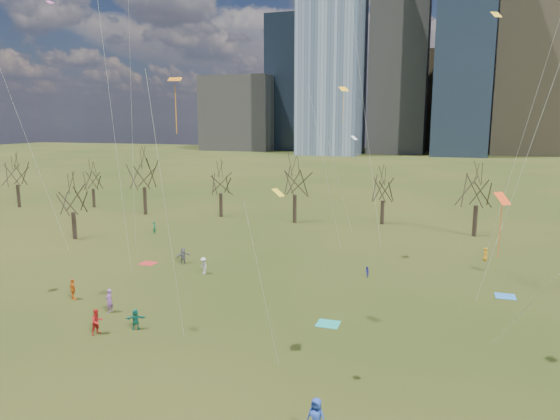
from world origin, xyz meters
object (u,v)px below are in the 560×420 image
(blanket_navy, at_px, (505,296))
(person_4, at_px, (73,289))
(person_0, at_px, (316,417))
(person_2, at_px, (97,322))
(blanket_teal, at_px, (328,324))
(blanket_crimson, at_px, (148,263))

(blanket_navy, height_order, person_4, person_4)
(person_0, bearing_deg, person_2, 173.42)
(blanket_teal, height_order, blanket_navy, same)
(person_4, bearing_deg, blanket_navy, -129.88)
(person_0, xyz_separation_m, person_4, (-23.24, 11.27, -0.09))
(blanket_navy, relative_size, person_4, 0.94)
(person_2, height_order, person_4, person_2)
(blanket_teal, bearing_deg, person_4, -175.73)
(blanket_teal, distance_m, blanket_navy, 16.33)
(person_4, bearing_deg, blanket_crimson, -58.90)
(person_4, bearing_deg, blanket_teal, -144.91)
(blanket_crimson, distance_m, person_2, 17.20)
(person_2, bearing_deg, blanket_teal, -46.14)
(person_2, bearing_deg, blanket_crimson, 41.29)
(blanket_crimson, height_order, person_4, person_4)
(blanket_teal, xyz_separation_m, person_2, (-14.62, -6.58, 0.88))
(blanket_navy, distance_m, person_2, 32.11)
(person_4, bearing_deg, person_2, 172.22)
(blanket_teal, height_order, blanket_crimson, same)
(blanket_teal, height_order, person_4, person_4)
(blanket_teal, relative_size, blanket_navy, 1.00)
(person_0, relative_size, person_2, 1.05)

